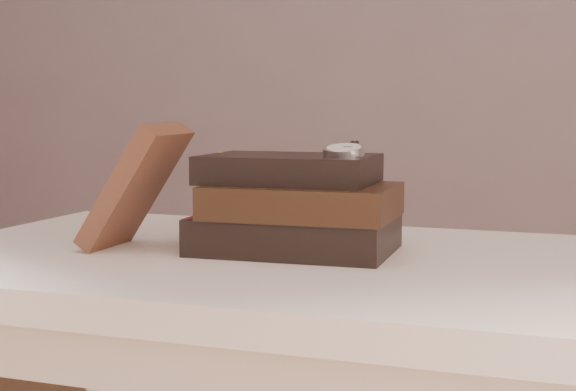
% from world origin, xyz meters
% --- Properties ---
extents(table, '(1.00, 0.60, 0.75)m').
position_xyz_m(table, '(0.00, 0.35, 0.66)').
color(table, silver).
rests_on(table, ground).
extents(book_stack, '(0.27, 0.19, 0.13)m').
position_xyz_m(book_stack, '(0.01, 0.37, 0.81)').
color(book_stack, black).
rests_on(book_stack, table).
extents(journal, '(0.13, 0.12, 0.17)m').
position_xyz_m(journal, '(-0.21, 0.32, 0.84)').
color(journal, '#432419').
rests_on(journal, table).
extents(pocket_watch, '(0.06, 0.16, 0.02)m').
position_xyz_m(pocket_watch, '(0.07, 0.37, 0.89)').
color(pocket_watch, silver).
rests_on(pocket_watch, book_stack).
extents(eyeglasses, '(0.11, 0.13, 0.05)m').
position_xyz_m(eyeglasses, '(-0.09, 0.46, 0.82)').
color(eyeglasses, silver).
rests_on(eyeglasses, book_stack).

